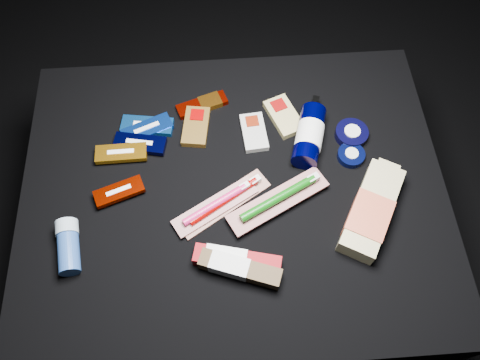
{
  "coord_description": "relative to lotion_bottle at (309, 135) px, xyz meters",
  "views": [
    {
      "loc": [
        -0.02,
        -0.48,
        1.37
      ],
      "look_at": [
        0.01,
        0.01,
        0.42
      ],
      "focal_mm": 35.0,
      "sensor_mm": 36.0,
      "label": 1
    }
  ],
  "objects": [
    {
      "name": "power_bar",
      "position": [
        -0.25,
        0.13,
        -0.02
      ],
      "size": [
        0.13,
        0.08,
        0.02
      ],
      "rotation": [
        0.0,
        0.0,
        0.32
      ],
      "color": "#6B0A01",
      "rests_on": "cloth_table"
    },
    {
      "name": "toothbrush_pack_0",
      "position": [
        -0.21,
        -0.15,
        -0.02
      ],
      "size": [
        0.22,
        0.17,
        0.03
      ],
      "rotation": [
        0.0,
        0.0,
        0.56
      ],
      "color": "#B5AFAA",
      "rests_on": "cloth_table"
    },
    {
      "name": "cream_tin_lower",
      "position": [
        0.1,
        -0.05,
        -0.02
      ],
      "size": [
        0.06,
        0.06,
        0.02
      ],
      "rotation": [
        0.0,
        0.0,
        0.08
      ],
      "color": "black",
      "rests_on": "cloth_table"
    },
    {
      "name": "toothbrush_pack_2",
      "position": [
        -0.09,
        -0.16,
        -0.01
      ],
      "size": [
        0.24,
        0.16,
        0.03
      ],
      "rotation": [
        0.0,
        0.0,
        0.48
      ],
      "color": "#B9AFAC",
      "rests_on": "cloth_table"
    },
    {
      "name": "toothpaste_carton_red",
      "position": [
        -0.2,
        -0.29,
        -0.01
      ],
      "size": [
        0.19,
        0.08,
        0.04
      ],
      "rotation": [
        0.0,
        0.0,
        -0.24
      ],
      "color": "#850208",
      "rests_on": "cloth_table"
    },
    {
      "name": "deodorant_stick",
      "position": [
        -0.55,
        -0.23,
        -0.01
      ],
      "size": [
        0.06,
        0.12,
        0.05
      ],
      "rotation": [
        0.0,
        0.0,
        0.16
      ],
      "color": "#264B8F",
      "rests_on": "cloth_table"
    },
    {
      "name": "clif_bar_0",
      "position": [
        -0.27,
        0.06,
        -0.02
      ],
      "size": [
        0.07,
        0.12,
        0.02
      ],
      "rotation": [
        0.0,
        0.0,
        -0.15
      ],
      "color": "brown",
      "rests_on": "cloth_table"
    },
    {
      "name": "cream_tin_upper",
      "position": [
        0.11,
        0.01,
        -0.02
      ],
      "size": [
        0.08,
        0.08,
        0.02
      ],
      "rotation": [
        0.0,
        0.0,
        0.29
      ],
      "color": "black",
      "rests_on": "cloth_table"
    },
    {
      "name": "lotion_bottle",
      "position": [
        0.0,
        0.0,
        0.0
      ],
      "size": [
        0.1,
        0.2,
        0.06
      ],
      "rotation": [
        0.0,
        0.0,
        -0.29
      ],
      "color": "black",
      "rests_on": "cloth_table"
    },
    {
      "name": "ground",
      "position": [
        -0.19,
        -0.11,
        -0.43
      ],
      "size": [
        3.0,
        3.0,
        0.0
      ],
      "primitive_type": "plane",
      "color": "black",
      "rests_on": "ground"
    },
    {
      "name": "luna_bar_4",
      "position": [
        -0.45,
        -0.11,
        -0.01
      ],
      "size": [
        0.12,
        0.08,
        0.01
      ],
      "rotation": [
        0.0,
        0.0,
        0.34
      ],
      "color": "#781000",
      "rests_on": "cloth_table"
    },
    {
      "name": "luna_bar_0",
      "position": [
        -0.39,
        0.07,
        -0.02
      ],
      "size": [
        0.13,
        0.07,
        0.02
      ],
      "rotation": [
        0.0,
        0.0,
        -0.15
      ],
      "color": "#1154A6",
      "rests_on": "cloth_table"
    },
    {
      "name": "clif_bar_2",
      "position": [
        -0.05,
        0.08,
        -0.02
      ],
      "size": [
        0.1,
        0.13,
        0.02
      ],
      "rotation": [
        0.0,
        0.0,
        0.37
      ],
      "color": "tan",
      "rests_on": "cloth_table"
    },
    {
      "name": "toothbrush_pack_1",
      "position": [
        -0.23,
        -0.16,
        -0.02
      ],
      "size": [
        0.2,
        0.14,
        0.02
      ],
      "rotation": [
        0.0,
        0.0,
        0.52
      ],
      "color": "beige",
      "rests_on": "cloth_table"
    },
    {
      "name": "bodywash_bottle",
      "position": [
        0.11,
        -0.2,
        -0.01
      ],
      "size": [
        0.18,
        0.24,
        0.05
      ],
      "rotation": [
        0.0,
        0.0,
        -0.51
      ],
      "color": "tan",
      "rests_on": "cloth_table"
    },
    {
      "name": "luna_bar_3",
      "position": [
        -0.45,
        -0.01,
        -0.02
      ],
      "size": [
        0.12,
        0.05,
        0.02
      ],
      "rotation": [
        0.0,
        0.0,
        0.02
      ],
      "color": "#AF7010",
      "rests_on": "cloth_table"
    },
    {
      "name": "cloth_table",
      "position": [
        -0.19,
        -0.11,
        -0.23
      ],
      "size": [
        0.98,
        0.78,
        0.4
      ],
      "primitive_type": "cube",
      "color": "black",
      "rests_on": "ground"
    },
    {
      "name": "luna_bar_2",
      "position": [
        -0.4,
        0.02,
        -0.02
      ],
      "size": [
        0.13,
        0.07,
        0.02
      ],
      "rotation": [
        0.0,
        0.0,
        -0.2
      ],
      "color": "black",
      "rests_on": "cloth_table"
    },
    {
      "name": "luna_bar_1",
      "position": [
        -0.39,
        0.06,
        -0.02
      ],
      "size": [
        0.13,
        0.09,
        0.02
      ],
      "rotation": [
        0.0,
        0.0,
        0.39
      ],
      "color": "navy",
      "rests_on": "cloth_table"
    },
    {
      "name": "clif_bar_1",
      "position": [
        -0.13,
        0.04,
        -0.02
      ],
      "size": [
        0.06,
        0.11,
        0.02
      ],
      "rotation": [
        0.0,
        0.0,
        0.08
      ],
      "color": "#B4B3AC",
      "rests_on": "cloth_table"
    },
    {
      "name": "toothpaste_carton_green",
      "position": [
        -0.19,
        -0.31,
        -0.01
      ],
      "size": [
        0.18,
        0.09,
        0.03
      ],
      "rotation": [
        0.0,
        0.0,
        -0.35
      ],
      "color": "#3C2A13",
      "rests_on": "cloth_table"
    }
  ]
}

